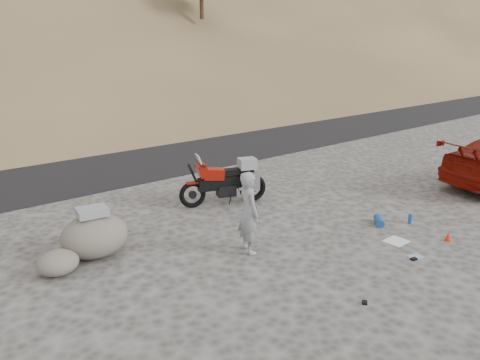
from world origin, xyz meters
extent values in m
plane|color=#44413E|center=(0.00, 0.00, 0.00)|extent=(140.00, 140.00, 0.00)
cube|color=black|center=(0.00, 9.00, 0.00)|extent=(120.00, 7.00, 0.05)
cylinder|color=#3D2616|center=(8.00, 15.00, 5.94)|extent=(0.22, 0.22, 1.82)
torus|color=black|center=(-0.68, 2.92, 0.34)|extent=(0.69, 0.34, 0.68)
cylinder|color=black|center=(-0.68, 2.92, 0.34)|extent=(0.22, 0.13, 0.21)
torus|color=black|center=(0.84, 2.40, 0.34)|extent=(0.73, 0.37, 0.72)
cylinder|color=black|center=(0.84, 2.40, 0.34)|extent=(0.24, 0.15, 0.23)
cylinder|color=black|center=(-0.60, 2.89, 0.72)|extent=(0.39, 0.18, 0.84)
cylinder|color=black|center=(-0.46, 2.85, 1.12)|extent=(0.25, 0.62, 0.05)
cube|color=black|center=(0.06, 2.67, 0.57)|extent=(1.26, 0.64, 0.31)
cube|color=black|center=(0.16, 2.64, 0.36)|extent=(0.54, 0.44, 0.29)
cube|color=maroon|center=(-0.17, 2.75, 0.83)|extent=(0.61, 0.47, 0.32)
cube|color=maroon|center=(-0.43, 2.84, 0.95)|extent=(0.41, 0.43, 0.37)
cube|color=silver|center=(-0.50, 2.86, 1.22)|extent=(0.22, 0.33, 0.26)
cube|color=black|center=(0.30, 2.59, 0.85)|extent=(0.61, 0.40, 0.12)
cube|color=black|center=(0.68, 2.46, 0.81)|extent=(0.40, 0.29, 0.10)
cube|color=#A7A6AB|center=(0.63, 2.19, 0.60)|extent=(0.43, 0.25, 0.47)
cube|color=#A7A6AB|center=(0.80, 2.70, 0.60)|extent=(0.43, 0.25, 0.47)
cube|color=gray|center=(0.70, 2.45, 1.01)|extent=(0.53, 0.47, 0.27)
cube|color=maroon|center=(-0.68, 2.92, 0.65)|extent=(0.33, 0.22, 0.04)
cylinder|color=black|center=(0.15, 2.44, 0.19)|extent=(0.09, 0.21, 0.38)
cylinder|color=#A7A6AB|center=(0.60, 2.33, 0.41)|extent=(0.48, 0.24, 0.13)
imported|color=gray|center=(-1.20, 0.13, 0.00)|extent=(0.53, 0.68, 1.65)
ellipsoid|color=#57534A|center=(-3.64, 1.83, 0.42)|extent=(1.59, 1.47, 0.84)
cube|color=gray|center=(-3.64, 1.83, 0.93)|extent=(0.71, 0.58, 0.18)
ellipsoid|color=#57534A|center=(-4.46, 1.54, 0.22)|extent=(0.86, 0.81, 0.45)
cube|color=white|center=(1.50, -1.46, 0.01)|extent=(0.45, 0.41, 0.01)
cylinder|color=#184694|center=(2.02, -0.66, 0.09)|extent=(0.45, 0.44, 0.18)
cylinder|color=#184694|center=(2.61, -1.08, 0.11)|extent=(0.10, 0.10, 0.23)
cone|color=red|center=(2.38, -2.11, 0.09)|extent=(0.19, 0.19, 0.19)
cube|color=black|center=(1.03, -2.16, 0.02)|extent=(0.13, 0.10, 0.03)
cube|color=black|center=(-0.98, -2.52, 0.02)|extent=(0.13, 0.13, 0.03)
cube|color=#7FA3C5|center=(1.17, -2.11, 0.01)|extent=(0.32, 0.26, 0.01)
camera|label=1|loc=(-6.66, -6.40, 4.06)|focal=35.00mm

